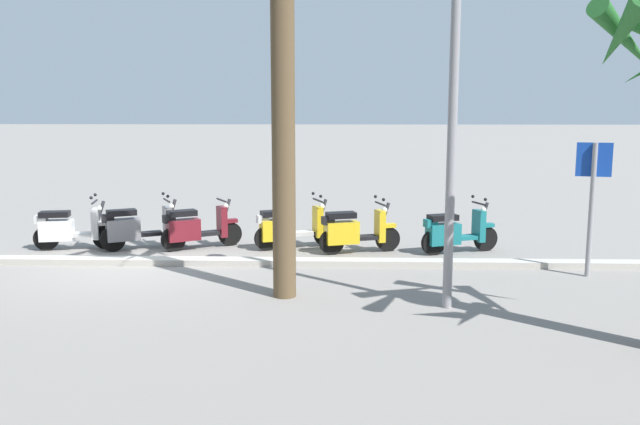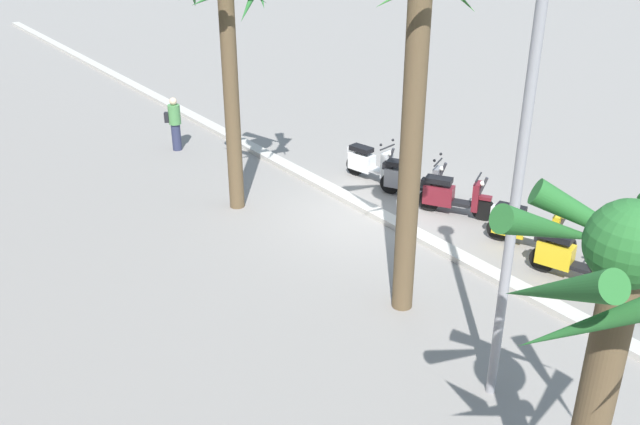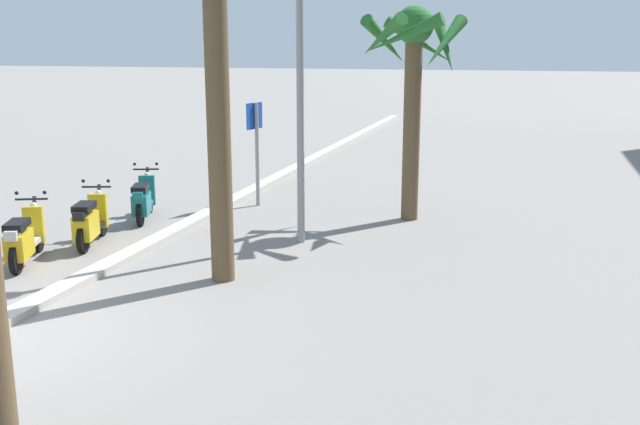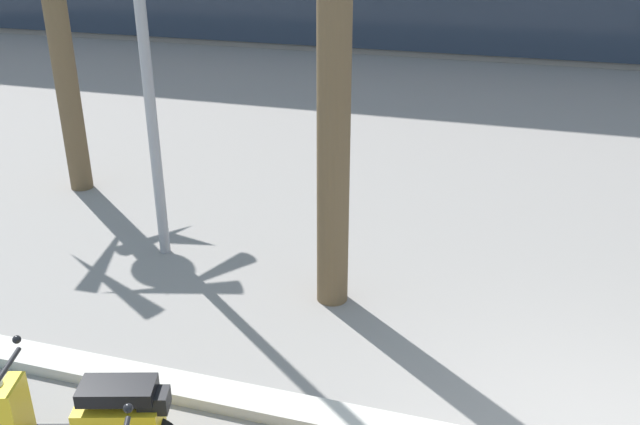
{
  "view_description": "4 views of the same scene",
  "coord_description": "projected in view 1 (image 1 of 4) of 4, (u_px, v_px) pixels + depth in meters",
  "views": [
    {
      "loc": [
        -4.05,
        12.27,
        3.03
      ],
      "look_at": [
        -3.72,
        1.57,
        1.31
      ],
      "focal_mm": 37.15,
      "sensor_mm": 36.0,
      "label": 1
    },
    {
      "loc": [
        -10.76,
        9.46,
        6.88
      ],
      "look_at": [
        -1.32,
        2.45,
        1.3
      ],
      "focal_mm": 38.82,
      "sensor_mm": 36.0,
      "label": 2
    },
    {
      "loc": [
        7.2,
        6.58,
        3.72
      ],
      "look_at": [
        -3.09,
        3.62,
        1.23
      ],
      "focal_mm": 40.93,
      "sensor_mm": 36.0,
      "label": 3
    },
    {
      "loc": [
        -1.26,
        -4.9,
        4.36
      ],
      "look_at": [
        -3.28,
        1.85,
        1.18
      ],
      "focal_mm": 38.61,
      "sensor_mm": 36.0,
      "label": 4
    }
  ],
  "objects": [
    {
      "name": "ground_plane",
      "position": [
        129.0,
        266.0,
        12.72
      ],
      "size": [
        200.0,
        200.0,
        0.0
      ],
      "primitive_type": "plane",
      "color": "gray"
    },
    {
      "name": "scooter_teal_mid_rear",
      "position": [
        454.0,
        232.0,
        13.71
      ],
      "size": [
        1.68,
        0.83,
        1.17
      ],
      "color": "black",
      "rests_on": "ground"
    },
    {
      "name": "scooter_yellow_lead_nearest",
      "position": [
        290.0,
        228.0,
        14.16
      ],
      "size": [
        1.76,
        0.89,
        1.17
      ],
      "color": "black",
      "rests_on": "ground"
    },
    {
      "name": "scooter_maroon_mid_front",
      "position": [
        195.0,
        228.0,
        14.12
      ],
      "size": [
        1.6,
        1.0,
        1.04
      ],
      "color": "black",
      "rests_on": "ground"
    },
    {
      "name": "scooter_yellow_far_back",
      "position": [
        354.0,
        231.0,
        13.72
      ],
      "size": [
        1.71,
        0.77,
        1.17
      ],
      "color": "black",
      "rests_on": "ground"
    },
    {
      "name": "street_lamp",
      "position": [
        455.0,
        37.0,
        9.44
      ],
      "size": [
        0.36,
        0.36,
        6.55
      ],
      "color": "#939399",
      "rests_on": "ground"
    },
    {
      "name": "scooter_white_tail_end",
      "position": [
        69.0,
        229.0,
        14.06
      ],
      "size": [
        1.71,
        0.65,
        1.17
      ],
      "color": "black",
      "rests_on": "ground"
    },
    {
      "name": "scooter_grey_second_in_line",
      "position": [
        137.0,
        228.0,
        14.1
      ],
      "size": [
        1.7,
        0.97,
        1.17
      ],
      "color": "black",
      "rests_on": "ground"
    },
    {
      "name": "crossing_sign",
      "position": [
        592.0,
        193.0,
        11.7
      ],
      "size": [
        0.59,
        0.18,
        2.4
      ],
      "color": "#939399",
      "rests_on": "ground"
    },
    {
      "name": "curb_strip",
      "position": [
        131.0,
        261.0,
        12.84
      ],
      "size": [
        60.0,
        0.36,
        0.12
      ],
      "primitive_type": "cube",
      "color": "#BCB7AD",
      "rests_on": "ground"
    }
  ]
}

